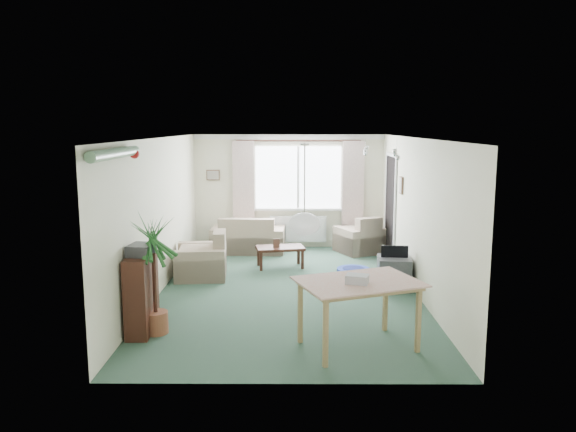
{
  "coord_description": "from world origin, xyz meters",
  "views": [
    {
      "loc": [
        0.05,
        -8.59,
        2.59
      ],
      "look_at": [
        0.0,
        0.3,
        1.15
      ],
      "focal_mm": 35.0,
      "sensor_mm": 36.0,
      "label": 1
    }
  ],
  "objects_px": {
    "coffee_table": "(280,257)",
    "pet_bed": "(353,272)",
    "houseplant": "(154,275)",
    "tv_cube": "(394,273)",
    "armchair_corner": "(360,234)",
    "armchair_left": "(201,254)",
    "sofa": "(248,234)",
    "dining_table": "(358,315)",
    "bookshelf": "(142,293)"
  },
  "relations": [
    {
      "from": "dining_table",
      "to": "tv_cube",
      "type": "relative_size",
      "value": 2.26
    },
    {
      "from": "coffee_table",
      "to": "pet_bed",
      "type": "height_order",
      "value": "coffee_table"
    },
    {
      "from": "armchair_left",
      "to": "pet_bed",
      "type": "distance_m",
      "value": 2.67
    },
    {
      "from": "coffee_table",
      "to": "armchair_corner",
      "type": "bearing_deg",
      "value": 37.45
    },
    {
      "from": "armchair_left",
      "to": "bookshelf",
      "type": "xyz_separation_m",
      "value": [
        -0.34,
        -2.56,
        0.1
      ]
    },
    {
      "from": "houseplant",
      "to": "pet_bed",
      "type": "xyz_separation_m",
      "value": [
        2.79,
        2.8,
        -0.7
      ]
    },
    {
      "from": "pet_bed",
      "to": "tv_cube",
      "type": "bearing_deg",
      "value": -55.25
    },
    {
      "from": "bookshelf",
      "to": "houseplant",
      "type": "distance_m",
      "value": 0.33
    },
    {
      "from": "houseplant",
      "to": "dining_table",
      "type": "relative_size",
      "value": 1.19
    },
    {
      "from": "armchair_left",
      "to": "tv_cube",
      "type": "xyz_separation_m",
      "value": [
        3.2,
        -0.65,
        -0.14
      ]
    },
    {
      "from": "armchair_corner",
      "to": "tv_cube",
      "type": "bearing_deg",
      "value": 69.68
    },
    {
      "from": "houseplant",
      "to": "dining_table",
      "type": "height_order",
      "value": "houseplant"
    },
    {
      "from": "coffee_table",
      "to": "pet_bed",
      "type": "distance_m",
      "value": 1.4
    },
    {
      "from": "armchair_left",
      "to": "pet_bed",
      "type": "relative_size",
      "value": 1.53
    },
    {
      "from": "armchair_corner",
      "to": "coffee_table",
      "type": "xyz_separation_m",
      "value": [
        -1.62,
        -1.24,
        -0.19
      ]
    },
    {
      "from": "dining_table",
      "to": "pet_bed",
      "type": "distance_m",
      "value": 3.27
    },
    {
      "from": "bookshelf",
      "to": "dining_table",
      "type": "relative_size",
      "value": 0.79
    },
    {
      "from": "coffee_table",
      "to": "pet_bed",
      "type": "relative_size",
      "value": 1.48
    },
    {
      "from": "houseplant",
      "to": "tv_cube",
      "type": "relative_size",
      "value": 2.7
    },
    {
      "from": "armchair_corner",
      "to": "pet_bed",
      "type": "relative_size",
      "value": 1.47
    },
    {
      "from": "armchair_left",
      "to": "tv_cube",
      "type": "bearing_deg",
      "value": 73.68
    },
    {
      "from": "sofa",
      "to": "bookshelf",
      "type": "height_order",
      "value": "bookshelf"
    },
    {
      "from": "bookshelf",
      "to": "tv_cube",
      "type": "height_order",
      "value": "bookshelf"
    },
    {
      "from": "coffee_table",
      "to": "dining_table",
      "type": "distance_m",
      "value": 3.9
    },
    {
      "from": "bookshelf",
      "to": "armchair_corner",
      "type": "bearing_deg",
      "value": 51.38
    },
    {
      "from": "houseplant",
      "to": "coffee_table",
      "type": "bearing_deg",
      "value": 65.73
    },
    {
      "from": "bookshelf",
      "to": "armchair_left",
      "type": "bearing_deg",
      "value": 80.26
    },
    {
      "from": "coffee_table",
      "to": "houseplant",
      "type": "height_order",
      "value": "houseplant"
    },
    {
      "from": "bookshelf",
      "to": "dining_table",
      "type": "xyz_separation_m",
      "value": [
        2.67,
        -0.52,
        -0.1
      ]
    },
    {
      "from": "sofa",
      "to": "dining_table",
      "type": "relative_size",
      "value": 1.18
    },
    {
      "from": "armchair_left",
      "to": "pet_bed",
      "type": "bearing_deg",
      "value": 88.48
    },
    {
      "from": "coffee_table",
      "to": "dining_table",
      "type": "xyz_separation_m",
      "value": [
        0.98,
        -3.77,
        0.2
      ]
    },
    {
      "from": "houseplant",
      "to": "sofa",
      "type": "bearing_deg",
      "value": 79.96
    },
    {
      "from": "bookshelf",
      "to": "pet_bed",
      "type": "relative_size",
      "value": 1.72
    },
    {
      "from": "sofa",
      "to": "armchair_left",
      "type": "distance_m",
      "value": 2.06
    },
    {
      "from": "sofa",
      "to": "bookshelf",
      "type": "relative_size",
      "value": 1.49
    },
    {
      "from": "bookshelf",
      "to": "pet_bed",
      "type": "xyz_separation_m",
      "value": [
        2.98,
        2.72,
        -0.44
      ]
    },
    {
      "from": "houseplant",
      "to": "armchair_corner",
      "type": "bearing_deg",
      "value": 55.65
    },
    {
      "from": "sofa",
      "to": "armchair_left",
      "type": "bearing_deg",
      "value": 73.76
    },
    {
      "from": "armchair_left",
      "to": "coffee_table",
      "type": "relative_size",
      "value": 1.04
    },
    {
      "from": "armchair_corner",
      "to": "armchair_left",
      "type": "height_order",
      "value": "armchair_left"
    },
    {
      "from": "sofa",
      "to": "tv_cube",
      "type": "bearing_deg",
      "value": 136.78
    },
    {
      "from": "pet_bed",
      "to": "bookshelf",
      "type": "bearing_deg",
      "value": -137.68
    },
    {
      "from": "bookshelf",
      "to": "coffee_table",
      "type": "bearing_deg",
      "value": 60.31
    },
    {
      "from": "armchair_corner",
      "to": "houseplant",
      "type": "relative_size",
      "value": 0.57
    },
    {
      "from": "bookshelf",
      "to": "pet_bed",
      "type": "distance_m",
      "value": 4.06
    },
    {
      "from": "dining_table",
      "to": "pet_bed",
      "type": "relative_size",
      "value": 2.17
    },
    {
      "from": "armchair_corner",
      "to": "houseplant",
      "type": "xyz_separation_m",
      "value": [
        -3.12,
        -4.57,
        0.37
      ]
    },
    {
      "from": "dining_table",
      "to": "tv_cube",
      "type": "distance_m",
      "value": 2.59
    },
    {
      "from": "tv_cube",
      "to": "coffee_table",
      "type": "bearing_deg",
      "value": 149.13
    }
  ]
}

